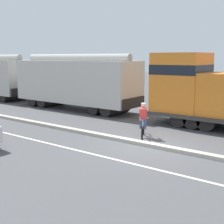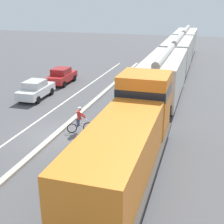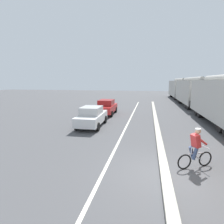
{
  "view_description": "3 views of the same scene",
  "coord_description": "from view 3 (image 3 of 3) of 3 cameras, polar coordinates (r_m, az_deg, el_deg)",
  "views": [
    {
      "loc": [
        -11.8,
        -7.01,
        3.94
      ],
      "look_at": [
        0.96,
        2.59,
        1.13
      ],
      "focal_mm": 50.0,
      "sensor_mm": 36.0,
      "label": 1
    },
    {
      "loc": [
        8.64,
        -16.34,
        8.2
      ],
      "look_at": [
        3.62,
        0.32,
        1.86
      ],
      "focal_mm": 50.0,
      "sensor_mm": 36.0,
      "label": 2
    },
    {
      "loc": [
        -0.74,
        -6.56,
        3.62
      ],
      "look_at": [
        -3.97,
        8.91,
        0.82
      ],
      "focal_mm": 28.0,
      "sensor_mm": 36.0,
      "label": 3
    }
  ],
  "objects": [
    {
      "name": "ground_plane",
      "position": [
        7.53,
        16.85,
        -19.16
      ],
      "size": [
        120.0,
        120.0,
        0.0
      ],
      "primitive_type": "plane",
      "color": "#4C4C4F"
    },
    {
      "name": "median_curb",
      "position": [
        13.07,
        14.65,
        -6.01
      ],
      "size": [
        0.36,
        36.0,
        0.16
      ],
      "primitive_type": "cube",
      "color": "#B2AD9E",
      "rests_on": "ground"
    },
    {
      "name": "parked_car_white",
      "position": [
        14.17,
        -6.61,
        -1.44
      ],
      "size": [
        1.95,
        4.26,
        1.62
      ],
      "color": "silver",
      "rests_on": "ground"
    },
    {
      "name": "cyclist",
      "position": [
        8.21,
        25.63,
        -10.96
      ],
      "size": [
        1.55,
        0.85,
        1.71
      ],
      "color": "black",
      "rests_on": "ground"
    },
    {
      "name": "hopper_car_lead",
      "position": [
        17.2,
        32.84,
        3.29
      ],
      "size": [
        2.9,
        10.6,
        4.18
      ],
      "color": "beige",
      "rests_on": "ground"
    },
    {
      "name": "hopper_car_middle",
      "position": [
        28.31,
        24.52,
        6.02
      ],
      "size": [
        2.9,
        10.6,
        4.18
      ],
      "color": "#B6B3AC",
      "rests_on": "ground"
    },
    {
      "name": "parked_car_red",
      "position": [
        19.17,
        -1.8,
        1.63
      ],
      "size": [
        1.87,
        4.22,
        1.62
      ],
      "color": "red",
      "rests_on": "ground"
    },
    {
      "name": "lane_stripe",
      "position": [
        13.18,
        4.11,
        -5.91
      ],
      "size": [
        0.14,
        36.0,
        0.01
      ],
      "primitive_type": "cube",
      "color": "silver",
      "rests_on": "ground"
    },
    {
      "name": "hopper_car_trailing",
      "position": [
        39.7,
        20.91,
        7.17
      ],
      "size": [
        2.9,
        10.6,
        4.18
      ],
      "color": "#B5B2AA",
      "rests_on": "ground"
    }
  ]
}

